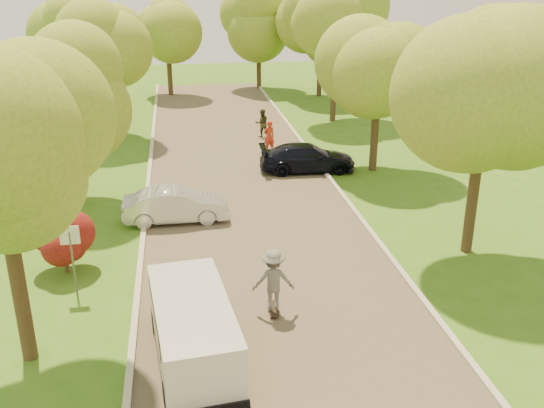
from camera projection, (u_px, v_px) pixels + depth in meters
ground at (298, 356)px, 14.91m from camera, size 100.00×100.00×0.00m
road at (255, 228)px, 22.27m from camera, size 8.00×60.00×0.01m
curb_left at (143, 234)px, 21.66m from camera, size 0.18×60.00×0.12m
curb_right at (362, 220)px, 22.84m from camera, size 0.18×60.00×0.12m
street_sign at (71, 246)px, 17.18m from camera, size 0.55×0.06×2.17m
red_shrub at (63, 240)px, 18.66m from camera, size 1.70×1.70×1.95m
tree_l_mida at (6, 155)px, 13.04m from camera, size 4.71×4.60×7.39m
tree_l_midb at (65, 89)px, 23.30m from camera, size 4.30×4.20×6.62m
tree_l_far at (101, 38)px, 32.24m from camera, size 4.92×4.80×7.79m
tree_r_mida at (494, 87)px, 18.53m from camera, size 5.13×5.00×7.95m
tree_r_midb at (383, 66)px, 26.99m from camera, size 4.51×4.40×7.01m
tree_r_far at (340, 24)px, 35.94m from camera, size 5.33×5.20×8.34m
tree_bg_a at (76, 28)px, 39.31m from camera, size 5.12×5.00×7.72m
tree_bg_b at (324, 19)px, 43.55m from camera, size 5.12×5.00×7.95m
tree_bg_c at (170, 26)px, 43.98m from camera, size 4.92×4.80×7.33m
tree_bg_d at (261, 19)px, 46.73m from camera, size 5.12×5.00×7.72m
minivan at (193, 330)px, 14.43m from camera, size 2.20×4.61×1.66m
silver_sedan at (176, 205)px, 22.67m from camera, size 3.93×1.37×1.29m
dark_sedan at (307, 158)px, 28.34m from camera, size 4.57×2.07×1.30m
longboard at (273, 309)px, 16.81m from camera, size 0.32×0.92×0.11m
skateboarder at (273, 280)px, 16.48m from camera, size 1.19×0.74×1.77m
person_striped at (269, 137)px, 31.16m from camera, size 0.71×0.57×1.68m
person_olive at (262, 123)px, 34.08m from camera, size 0.83×0.68×1.59m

